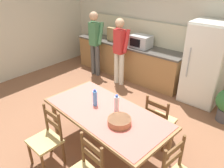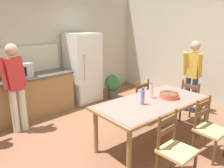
{
  "view_description": "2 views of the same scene",
  "coord_description": "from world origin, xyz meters",
  "px_view_note": "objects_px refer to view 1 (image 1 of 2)",
  "views": [
    {
      "loc": [
        2.36,
        -2.31,
        2.6
      ],
      "look_at": [
        0.31,
        0.08,
        0.98
      ],
      "focal_mm": 35.0,
      "sensor_mm": 36.0,
      "label": 1
    },
    {
      "loc": [
        -2.25,
        -2.27,
        2.02
      ],
      "look_at": [
        0.13,
        0.15,
        1.05
      ],
      "focal_mm": 35.0,
      "sensor_mm": 36.0,
      "label": 2
    }
  ],
  "objects_px": {
    "dining_table": "(106,116)",
    "person_at_sink": "(95,41)",
    "chair_side_near_left": "(47,139)",
    "refrigerator": "(205,64)",
    "paper_bag": "(112,34)",
    "serving_bowl": "(119,121)",
    "bottle_off_centre": "(117,104)",
    "person_at_counter": "(120,49)",
    "chair_side_far_right": "(159,121)",
    "microwave": "(141,41)",
    "bottle_near_centre": "(95,98)"
  },
  "relations": [
    {
      "from": "bottle_off_centre",
      "to": "bottle_near_centre",
      "type": "bearing_deg",
      "value": -165.81
    },
    {
      "from": "bottle_off_centre",
      "to": "chair_side_far_right",
      "type": "relative_size",
      "value": 0.3
    },
    {
      "from": "dining_table",
      "to": "bottle_near_centre",
      "type": "xyz_separation_m",
      "value": [
        -0.24,
        0.02,
        0.2
      ]
    },
    {
      "from": "paper_bag",
      "to": "chair_side_far_right",
      "type": "height_order",
      "value": "paper_bag"
    },
    {
      "from": "refrigerator",
      "to": "dining_table",
      "type": "xyz_separation_m",
      "value": [
        -0.52,
        -2.54,
        -0.18
      ]
    },
    {
      "from": "refrigerator",
      "to": "person_at_counter",
      "type": "xyz_separation_m",
      "value": [
        -1.91,
        -0.5,
        0.05
      ]
    },
    {
      "from": "dining_table",
      "to": "chair_side_near_left",
      "type": "height_order",
      "value": "chair_side_near_left"
    },
    {
      "from": "refrigerator",
      "to": "paper_bag",
      "type": "xyz_separation_m",
      "value": [
        -2.58,
        0.01,
        0.2
      ]
    },
    {
      "from": "paper_bag",
      "to": "chair_side_far_right",
      "type": "distance_m",
      "value": 3.22
    },
    {
      "from": "chair_side_far_right",
      "to": "person_at_counter",
      "type": "bearing_deg",
      "value": -34.1
    },
    {
      "from": "chair_side_far_right",
      "to": "person_at_counter",
      "type": "relative_size",
      "value": 0.55
    },
    {
      "from": "bottle_off_centre",
      "to": "dining_table",
      "type": "bearing_deg",
      "value": -134.32
    },
    {
      "from": "refrigerator",
      "to": "person_at_sink",
      "type": "xyz_separation_m",
      "value": [
        -2.77,
        -0.48,
        0.09
      ]
    },
    {
      "from": "bottle_off_centre",
      "to": "person_at_counter",
      "type": "distance_m",
      "value": 2.44
    },
    {
      "from": "paper_bag",
      "to": "serving_bowl",
      "type": "distance_m",
      "value": 3.58
    },
    {
      "from": "paper_bag",
      "to": "chair_side_near_left",
      "type": "relative_size",
      "value": 0.4
    },
    {
      "from": "bottle_near_centre",
      "to": "serving_bowl",
      "type": "height_order",
      "value": "bottle_near_centre"
    },
    {
      "from": "chair_side_near_left",
      "to": "person_at_sink",
      "type": "relative_size",
      "value": 0.53
    },
    {
      "from": "person_at_sink",
      "to": "person_at_counter",
      "type": "distance_m",
      "value": 0.86
    },
    {
      "from": "paper_bag",
      "to": "chair_side_near_left",
      "type": "distance_m",
      "value": 3.68
    },
    {
      "from": "dining_table",
      "to": "bottle_near_centre",
      "type": "distance_m",
      "value": 0.32
    },
    {
      "from": "refrigerator",
      "to": "bottle_off_centre",
      "type": "height_order",
      "value": "refrigerator"
    },
    {
      "from": "paper_bag",
      "to": "chair_side_far_right",
      "type": "xyz_separation_m",
      "value": [
        2.57,
        -1.82,
        -0.64
      ]
    },
    {
      "from": "microwave",
      "to": "person_at_sink",
      "type": "height_order",
      "value": "person_at_sink"
    },
    {
      "from": "bottle_near_centre",
      "to": "person_at_counter",
      "type": "distance_m",
      "value": 2.32
    },
    {
      "from": "dining_table",
      "to": "serving_bowl",
      "type": "xyz_separation_m",
      "value": [
        0.33,
        -0.1,
        0.13
      ]
    },
    {
      "from": "person_at_counter",
      "to": "microwave",
      "type": "bearing_deg",
      "value": -27.11
    },
    {
      "from": "refrigerator",
      "to": "person_at_sink",
      "type": "bearing_deg",
      "value": -170.18
    },
    {
      "from": "microwave",
      "to": "paper_bag",
      "type": "distance_m",
      "value": 0.94
    },
    {
      "from": "bottle_off_centre",
      "to": "person_at_sink",
      "type": "distance_m",
      "value": 3.06
    },
    {
      "from": "dining_table",
      "to": "person_at_sink",
      "type": "height_order",
      "value": "person_at_sink"
    },
    {
      "from": "person_at_sink",
      "to": "person_at_counter",
      "type": "relative_size",
      "value": 1.03
    },
    {
      "from": "serving_bowl",
      "to": "chair_side_near_left",
      "type": "height_order",
      "value": "chair_side_near_left"
    },
    {
      "from": "paper_bag",
      "to": "chair_side_far_right",
      "type": "bearing_deg",
      "value": -35.3
    },
    {
      "from": "dining_table",
      "to": "paper_bag",
      "type": "bearing_deg",
      "value": 129.03
    },
    {
      "from": "refrigerator",
      "to": "person_at_counter",
      "type": "height_order",
      "value": "refrigerator"
    },
    {
      "from": "microwave",
      "to": "chair_side_far_right",
      "type": "height_order",
      "value": "microwave"
    },
    {
      "from": "serving_bowl",
      "to": "dining_table",
      "type": "bearing_deg",
      "value": 163.03
    },
    {
      "from": "refrigerator",
      "to": "paper_bag",
      "type": "bearing_deg",
      "value": 179.75
    },
    {
      "from": "refrigerator",
      "to": "bottle_off_centre",
      "type": "distance_m",
      "value": 2.46
    },
    {
      "from": "bottle_near_centre",
      "to": "chair_side_near_left",
      "type": "distance_m",
      "value": 0.92
    },
    {
      "from": "refrigerator",
      "to": "bottle_near_centre",
      "type": "distance_m",
      "value": 2.63
    },
    {
      "from": "bottle_near_centre",
      "to": "bottle_off_centre",
      "type": "height_order",
      "value": "same"
    },
    {
      "from": "microwave",
      "to": "person_at_sink",
      "type": "bearing_deg",
      "value": -156.13
    },
    {
      "from": "bottle_off_centre",
      "to": "person_at_counter",
      "type": "bearing_deg",
      "value": 127.9
    },
    {
      "from": "refrigerator",
      "to": "serving_bowl",
      "type": "bearing_deg",
      "value": -94.05
    },
    {
      "from": "paper_bag",
      "to": "chair_side_near_left",
      "type": "xyz_separation_m",
      "value": [
        1.56,
        -3.27,
        -0.64
      ]
    },
    {
      "from": "chair_side_near_left",
      "to": "serving_bowl",
      "type": "bearing_deg",
      "value": 38.91
    },
    {
      "from": "bottle_off_centre",
      "to": "person_at_sink",
      "type": "height_order",
      "value": "person_at_sink"
    },
    {
      "from": "microwave",
      "to": "bottle_off_centre",
      "type": "height_order",
      "value": "microwave"
    }
  ]
}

